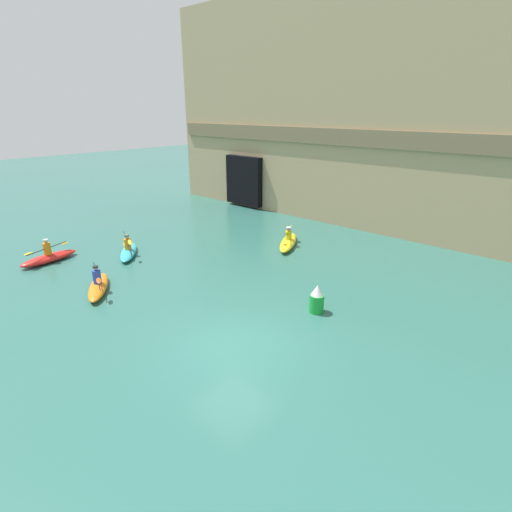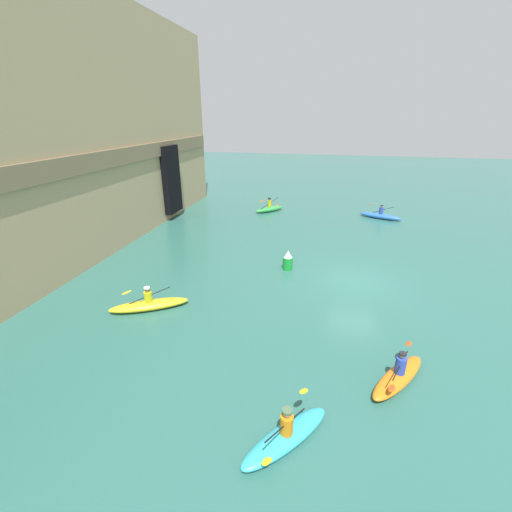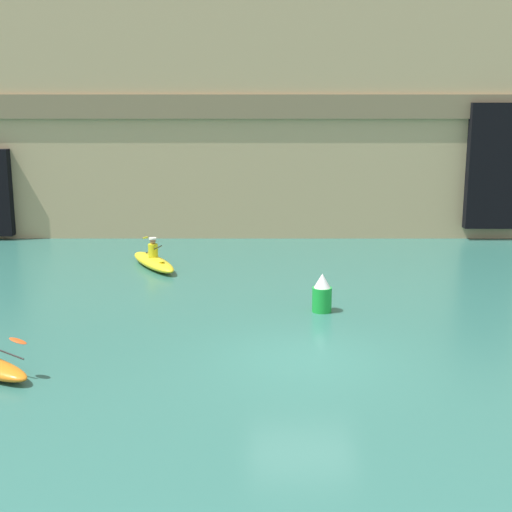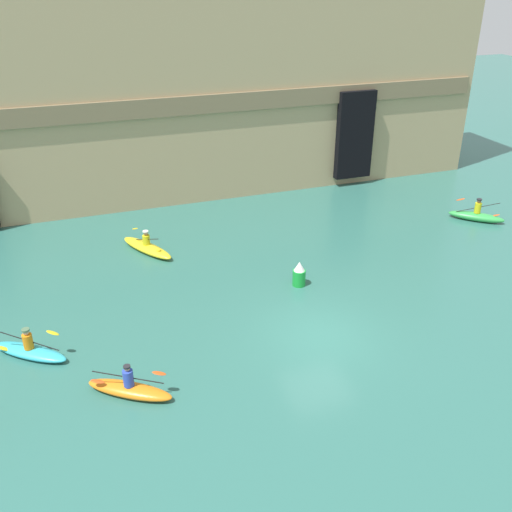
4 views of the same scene
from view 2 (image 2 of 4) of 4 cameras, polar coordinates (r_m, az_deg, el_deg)
ground_plane at (r=18.32m, az=16.38°, el=-4.12°), size 120.00×120.00×0.00m
cliff_bluff at (r=21.52m, az=-34.94°, el=16.65°), size 36.97×5.83×14.36m
kayak_yellow at (r=15.84m, az=-17.38°, el=-7.70°), size 2.29×3.31×1.08m
kayak_blue at (r=30.00m, az=20.03°, el=6.33°), size 1.93×3.41×1.19m
kayak_orange at (r=12.40m, az=22.65°, el=-17.94°), size 2.75×2.23×1.13m
kayak_cyan at (r=10.07m, az=5.04°, el=-27.63°), size 2.73×2.39×1.12m
kayak_green at (r=30.33m, az=2.24°, el=7.90°), size 2.56×2.48×1.23m
marker_buoy at (r=18.84m, az=5.33°, el=-0.77°), size 0.55×0.55×1.10m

